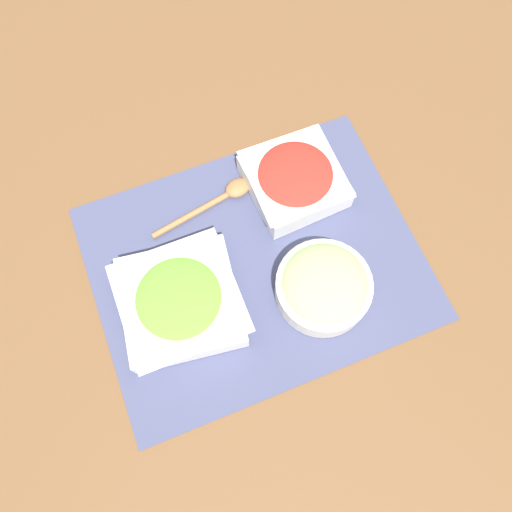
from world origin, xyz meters
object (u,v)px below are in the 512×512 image
object	(u,v)px
cucumber_bowl	(324,286)
wooden_spoon	(221,198)
tomato_bowl	(295,179)
lettuce_bowl	(180,301)

from	to	relation	value
cucumber_bowl	wooden_spoon	size ratio (longest dim) A/B	0.79
cucumber_bowl	wooden_spoon	world-z (taller)	cucumber_bowl
cucumber_bowl	tomato_bowl	bearing A→B (deg)	-99.68
tomato_bowl	wooden_spoon	world-z (taller)	tomato_bowl
wooden_spoon	cucumber_bowl	bearing A→B (deg)	113.41
cucumber_bowl	wooden_spoon	distance (m)	0.26
tomato_bowl	wooden_spoon	xyz separation A→B (m)	(0.14, -0.03, -0.03)
cucumber_bowl	lettuce_bowl	world-z (taller)	cucumber_bowl
lettuce_bowl	cucumber_bowl	bearing A→B (deg)	164.46
lettuce_bowl	tomato_bowl	xyz separation A→B (m)	(-0.27, -0.14, 0.00)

